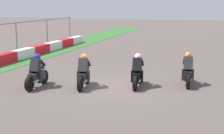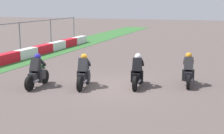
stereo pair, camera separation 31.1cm
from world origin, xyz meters
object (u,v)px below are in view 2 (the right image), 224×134
at_px(rider_lane_a, 188,72).
at_px(rider_lane_c, 84,74).
at_px(rider_lane_d, 37,73).
at_px(rider_lane_b, 137,73).

bearing_deg(rider_lane_a, rider_lane_c, 105.94).
bearing_deg(rider_lane_a, rider_lane_d, 104.05).
distance_m(rider_lane_b, rider_lane_d, 4.51).
relative_size(rider_lane_a, rider_lane_b, 1.00).
distance_m(rider_lane_a, rider_lane_b, 2.36).
xyz_separation_m(rider_lane_a, rider_lane_b, (-1.05, 2.12, 0.00)).
bearing_deg(rider_lane_b, rider_lane_c, 104.86).
xyz_separation_m(rider_lane_b, rider_lane_c, (-0.85, 2.25, 0.00)).
bearing_deg(rider_lane_d, rider_lane_b, -74.25).
height_order(rider_lane_b, rider_lane_d, same).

